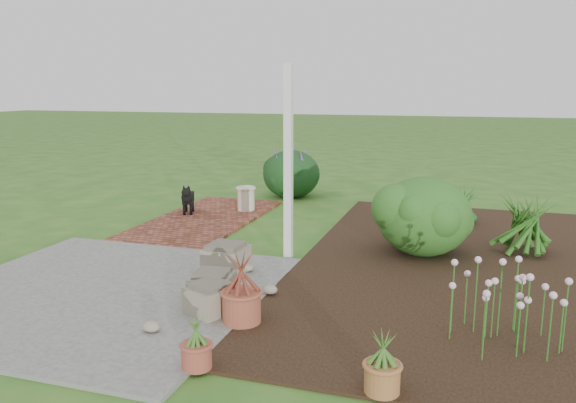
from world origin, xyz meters
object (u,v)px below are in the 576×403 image
(black_dog, at_px, (188,197))
(evergreen_shrub, at_px, (424,214))
(cream_ceramic_urn, at_px, (246,199))
(stone_trough_near, at_px, (210,300))

(black_dog, bearing_deg, evergreen_shrub, -36.06)
(evergreen_shrub, bearing_deg, cream_ceramic_urn, 151.99)
(cream_ceramic_urn, distance_m, evergreen_shrub, 3.68)
(stone_trough_near, xyz_separation_m, black_dog, (-2.27, 3.88, 0.16))
(black_dog, height_order, cream_ceramic_urn, black_dog)
(black_dog, xyz_separation_m, evergreen_shrub, (4.09, -1.12, 0.22))
(cream_ceramic_urn, relative_size, evergreen_shrub, 0.33)
(cream_ceramic_urn, bearing_deg, stone_trough_near, -72.42)
(stone_trough_near, relative_size, cream_ceramic_urn, 0.95)
(black_dog, height_order, evergreen_shrub, evergreen_shrub)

